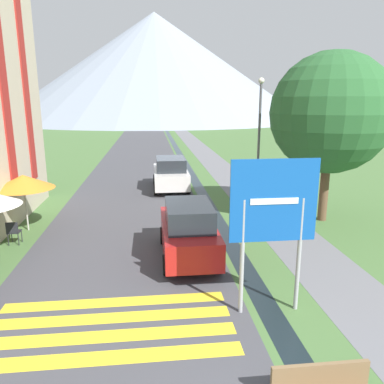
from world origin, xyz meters
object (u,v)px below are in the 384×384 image
cafe_umbrella_rear_orange (23,182)px  tree_by_path (331,113)px  streetlamp (259,132)px  cafe_chair_far_left (13,231)px  road_sign (273,214)px  parked_car_far (171,173)px  parked_car_near (189,230)px

cafe_umbrella_rear_orange → tree_by_path: bearing=-0.2°
streetlamp → cafe_chair_far_left: bearing=-155.5°
streetlamp → tree_by_path: (1.97, -3.05, 0.95)m
road_sign → parked_car_far: bearing=97.1°
streetlamp → cafe_umbrella_rear_orange: bearing=-163.2°
parked_car_far → tree_by_path: (6.03, -6.34, 3.51)m
cafe_chair_far_left → tree_by_path: size_ratio=0.12×
cafe_chair_far_left → cafe_umbrella_rear_orange: bearing=81.9°
road_sign → tree_by_path: size_ratio=0.54×
road_sign → streetlamp: (2.45, 9.64, 1.03)m
parked_car_far → cafe_umbrella_rear_orange: cafe_umbrella_rear_orange is taller
parked_car_near → tree_by_path: (5.99, 3.24, 3.51)m
parked_car_near → cafe_umbrella_rear_orange: 6.86m
cafe_umbrella_rear_orange → tree_by_path: (11.94, -0.04, 2.49)m
parked_car_far → streetlamp: (4.06, -3.29, 2.55)m
cafe_umbrella_rear_orange → streetlamp: (9.97, 3.01, 1.54)m
parked_car_near → cafe_chair_far_left: bearing=163.7°
parked_car_far → cafe_umbrella_rear_orange: bearing=-133.2°
parked_car_far → streetlamp: streetlamp is taller
road_sign → cafe_chair_far_left: size_ratio=4.33×
road_sign → parked_car_far: 13.12m
road_sign → cafe_umbrella_rear_orange: size_ratio=1.62×
parked_car_far → cafe_chair_far_left: bearing=-127.0°
streetlamp → tree_by_path: tree_by_path is taller
parked_car_far → cafe_chair_far_left: parked_car_far is taller
road_sign → parked_car_near: road_sign is taller
road_sign → cafe_umbrella_rear_orange: bearing=138.6°
cafe_umbrella_rear_orange → road_sign: bearing=-41.4°
streetlamp → tree_by_path: 3.75m
cafe_chair_far_left → cafe_umbrella_rear_orange: cafe_umbrella_rear_orange is taller
parked_car_near → cafe_chair_far_left: (-5.94, 1.74, -0.39)m
road_sign → cafe_chair_far_left: 9.29m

